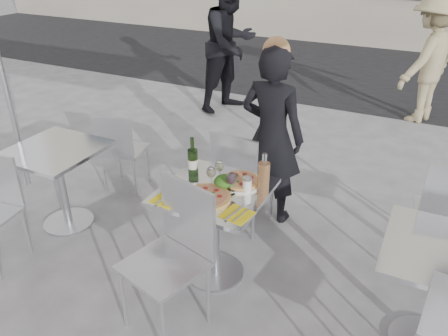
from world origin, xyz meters
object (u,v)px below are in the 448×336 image
at_px(sugar_shaker, 247,184).
at_px(wineglass_white_a, 211,173).
at_px(side_table_left, 59,171).
at_px(pizza_near, 206,197).
at_px(side_table_right, 443,280).
at_px(salad_plate, 225,182).
at_px(carafe, 264,176).
at_px(woman_diner, 272,136).
at_px(chair_near, 175,246).
at_px(napkin_right, 237,214).
at_px(pizza_far, 241,181).
at_px(wineglass_red_a, 231,179).
at_px(pedestrian_a, 230,44).
at_px(wineglass_red_b, 232,179).
at_px(side_chair_lfar, 120,146).
at_px(pedestrian_b, 428,59).
at_px(chair_far, 240,174).
at_px(wine_bottle, 193,161).
at_px(main_table, 215,215).
at_px(napkin_left, 167,199).
at_px(wineglass_white_b, 220,166).

height_order(sugar_shaker, wineglass_white_a, wineglass_white_a).
height_order(side_table_left, pizza_near, pizza_near).
relative_size(side_table_right, salad_plate, 3.41).
height_order(side_table_right, carafe, carafe).
relative_size(pizza_near, wineglass_white_a, 2.15).
relative_size(side_table_right, woman_diner, 0.47).
height_order(woman_diner, sugar_shaker, woman_diner).
xyz_separation_m(chair_near, woman_diner, (0.09, 1.43, 0.20)).
height_order(side_table_right, napkin_right, napkin_right).
relative_size(pizza_far, wineglass_red_a, 1.98).
distance_m(pedestrian_a, wineglass_red_a, 3.71).
distance_m(wineglass_red_b, napkin_right, 0.29).
xyz_separation_m(side_table_right, side_chair_lfar, (-2.90, 0.69, -0.04)).
relative_size(salad_plate, carafe, 0.76).
height_order(pedestrian_a, pedestrian_b, pedestrian_a).
bearing_deg(pizza_near, napkin_right, -17.61).
bearing_deg(chair_far, salad_plate, 107.66).
distance_m(pizza_near, wineglass_white_a, 0.18).
bearing_deg(sugar_shaker, wine_bottle, 174.35).
relative_size(pedestrian_a, pizza_far, 6.16).
distance_m(chair_near, napkin_right, 0.44).
distance_m(main_table, pizza_near, 0.25).
height_order(wine_bottle, wineglass_white_a, wine_bottle).
bearing_deg(napkin_right, wineglass_red_a, 134.32).
bearing_deg(salad_plate, pizza_near, -103.88).
distance_m(woman_diner, pizza_far, 0.78).
bearing_deg(salad_plate, carafe, 12.88).
height_order(chair_near, wine_bottle, wine_bottle).
height_order(carafe, wineglass_red_a, carafe).
relative_size(chair_near, sugar_shaker, 9.32).
bearing_deg(salad_plate, pizza_far, 51.70).
height_order(pedestrian_a, pizza_near, pedestrian_a).
relative_size(side_table_left, napkin_left, 3.74).
relative_size(wineglass_white_a, wineglass_red_a, 1.00).
height_order(side_table_right, sugar_shaker, sugar_shaker).
relative_size(pedestrian_b, wineglass_red_b, 10.86).
bearing_deg(chair_far, woman_diner, -109.84).
relative_size(chair_near, side_chair_lfar, 1.18).
bearing_deg(sugar_shaker, carafe, 24.73).
relative_size(wineglass_white_b, napkin_left, 0.79).
distance_m(side_chair_lfar, wineglass_white_b, 1.52).
relative_size(sugar_shaker, wineglass_red_b, 0.68).
bearing_deg(pedestrian_b, carafe, 13.21).
height_order(main_table, chair_far, chair_far).
xyz_separation_m(carafe, napkin_right, (-0.04, -0.34, -0.11)).
height_order(side_table_left, wineglass_white_a, wineglass_white_a).
distance_m(woman_diner, wineglass_red_a, 0.95).
distance_m(pedestrian_b, salad_plate, 4.18).
height_order(woman_diner, wineglass_red_a, woman_diner).
xyz_separation_m(chair_near, pizza_near, (0.03, 0.36, 0.17)).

